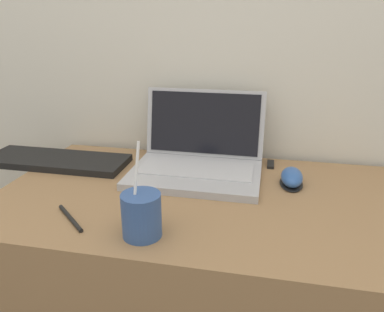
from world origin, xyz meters
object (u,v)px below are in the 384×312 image
at_px(laptop, 198,157).
at_px(drink_cup, 141,214).
at_px(usb_stick, 271,164).
at_px(external_keyboard, 56,160).
at_px(computer_mouse, 292,178).
at_px(pen, 70,218).

bearing_deg(laptop, drink_cup, -97.60).
bearing_deg(drink_cup, usb_stick, 60.52).
relative_size(laptop, usb_stick, 5.97).
height_order(laptop, drink_cup, laptop).
xyz_separation_m(laptop, usb_stick, (0.20, 0.09, -0.04)).
bearing_deg(external_keyboard, computer_mouse, -0.77).
xyz_separation_m(laptop, computer_mouse, (0.26, -0.04, -0.03)).
bearing_deg(pen, external_keyboard, 125.08).
height_order(drink_cup, computer_mouse, drink_cup).
height_order(laptop, pen, laptop).
height_order(drink_cup, pen, drink_cup).
height_order(computer_mouse, external_keyboard, computer_mouse).
relative_size(drink_cup, external_keyboard, 0.45).
bearing_deg(computer_mouse, usb_stick, 113.79).
bearing_deg(drink_cup, external_keyboard, 139.74).
relative_size(drink_cup, usb_stick, 3.28).
bearing_deg(external_keyboard, drink_cup, -40.26).
xyz_separation_m(laptop, external_keyboard, (-0.44, -0.03, -0.04)).
bearing_deg(pen, usb_stick, 44.44).
xyz_separation_m(laptop, pen, (-0.22, -0.33, -0.04)).
bearing_deg(drink_cup, laptop, 82.40).
xyz_separation_m(drink_cup, computer_mouse, (0.31, 0.32, -0.03)).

